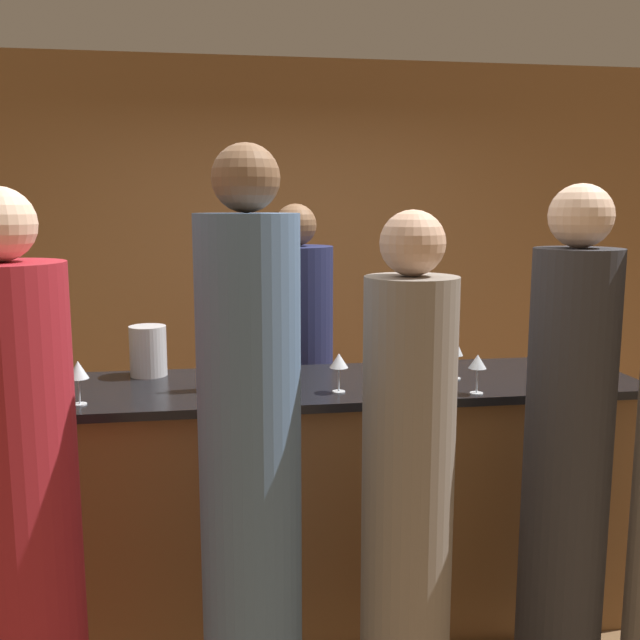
# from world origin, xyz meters

# --- Properties ---
(ground_plane) EXTENTS (14.00, 14.00, 0.00)m
(ground_plane) POSITION_xyz_m (0.00, 0.00, 0.00)
(ground_plane) COLOR brown
(back_wall) EXTENTS (8.00, 0.06, 2.80)m
(back_wall) POSITION_xyz_m (0.00, 2.16, 1.40)
(back_wall) COLOR olive
(back_wall) RESTS_ON ground_plane
(bar_counter) EXTENTS (2.65, 0.68, 1.06)m
(bar_counter) POSITION_xyz_m (0.00, 0.00, 0.53)
(bar_counter) COLOR brown
(bar_counter) RESTS_ON ground_plane
(bartender) EXTENTS (0.39, 0.39, 1.81)m
(bartender) POSITION_xyz_m (-0.04, 0.76, 0.83)
(bartender) COLOR #1E234C
(bartender) RESTS_ON ground_plane
(guest_0) EXTENTS (0.30, 0.30, 1.79)m
(guest_0) POSITION_xyz_m (0.14, -0.76, 0.84)
(guest_0) COLOR gray
(guest_0) RESTS_ON ground_plane
(guest_1) EXTENTS (0.35, 0.35, 1.86)m
(guest_1) POSITION_xyz_m (-1.06, -0.80, 0.86)
(guest_1) COLOR maroon
(guest_1) RESTS_ON ground_plane
(guest_3) EXTENTS (0.32, 0.32, 1.98)m
(guest_3) POSITION_xyz_m (-0.37, -0.76, 0.93)
(guest_3) COLOR #4C6B93
(guest_3) RESTS_ON ground_plane
(guest_4) EXTENTS (0.30, 0.30, 1.88)m
(guest_4) POSITION_xyz_m (0.74, -0.66, 0.89)
(guest_4) COLOR #2D2D33
(guest_4) RESTS_ON ground_plane
(wine_bottle_0) EXTENTS (0.07, 0.07, 0.31)m
(wine_bottle_0) POSITION_xyz_m (-0.50, -0.06, 1.19)
(wine_bottle_0) COLOR #19381E
(wine_bottle_0) RESTS_ON bar_counter
(ice_bucket) EXTENTS (0.16, 0.16, 0.22)m
(ice_bucket) POSITION_xyz_m (-0.76, 0.24, 1.17)
(ice_bucket) COLOR silver
(ice_bucket) RESTS_ON bar_counter
(wine_glass_0) EXTENTS (0.07, 0.07, 0.16)m
(wine_glass_0) POSITION_xyz_m (0.55, -0.28, 1.19)
(wine_glass_0) COLOR silver
(wine_glass_0) RESTS_ON bar_counter
(wine_glass_1) EXTENTS (0.08, 0.08, 0.16)m
(wine_glass_1) POSITION_xyz_m (0.02, -0.17, 1.19)
(wine_glass_1) COLOR silver
(wine_glass_1) RESTS_ON bar_counter
(wine_glass_2) EXTENTS (0.08, 0.08, 0.17)m
(wine_glass_2) POSITION_xyz_m (-0.97, -0.21, 1.19)
(wine_glass_2) COLOR silver
(wine_glass_2) RESTS_ON bar_counter
(wine_glass_3) EXTENTS (0.07, 0.07, 0.18)m
(wine_glass_3) POSITION_xyz_m (0.55, -0.03, 1.20)
(wine_glass_3) COLOR silver
(wine_glass_3) RESTS_ON bar_counter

